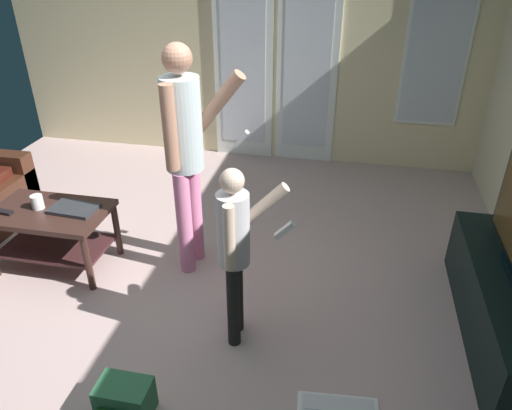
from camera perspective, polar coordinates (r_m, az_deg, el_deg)
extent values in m
cube|color=#BB9F9B|center=(3.56, -11.44, -10.85)|extent=(5.25, 5.42, 0.02)
cube|color=beige|center=(5.38, -1.75, 18.67)|extent=(5.25, 0.06, 2.51)
cube|color=white|center=(5.38, -1.52, 16.05)|extent=(0.65, 0.02, 2.08)
cube|color=silver|center=(5.36, -1.56, 16.53)|extent=(0.49, 0.01, 1.78)
cube|color=white|center=(5.27, 6.09, 15.62)|extent=(0.65, 0.02, 2.08)
cube|color=silver|center=(5.25, 6.10, 16.11)|extent=(0.49, 0.01, 1.78)
cube|color=white|center=(5.25, 20.66, 16.65)|extent=(0.62, 0.02, 1.48)
cube|color=silver|center=(5.24, 20.68, 16.61)|extent=(0.56, 0.01, 1.42)
cube|color=#3A231D|center=(3.86, -23.40, -0.84)|extent=(0.86, 0.53, 0.04)
cube|color=#3F1F21|center=(4.01, -22.57, -4.50)|extent=(0.78, 0.45, 0.02)
cylinder|color=#3A231D|center=(3.63, -19.36, -6.62)|extent=(0.05, 0.05, 0.45)
cylinder|color=#3A231D|center=(4.35, -25.49, -1.56)|extent=(0.05, 0.05, 0.45)
cylinder|color=#3A231D|center=(3.95, -16.20, -2.85)|extent=(0.05, 0.05, 0.45)
cube|color=black|center=(3.43, 27.53, -10.79)|extent=(0.44, 1.56, 0.46)
cylinder|color=pink|center=(3.56, -8.49, -2.21)|extent=(0.11, 0.11, 0.82)
cylinder|color=pink|center=(3.69, -7.31, -0.83)|extent=(0.11, 0.11, 0.82)
cylinder|color=silver|center=(3.31, -8.75, 9.43)|extent=(0.27, 0.27, 0.64)
sphere|color=tan|center=(3.19, -9.37, 16.87)|extent=(0.20, 0.20, 0.20)
cylinder|color=tan|center=(3.15, -10.23, 8.94)|extent=(0.09, 0.09, 0.57)
cylinder|color=tan|center=(3.36, -4.73, 11.77)|extent=(0.44, 0.14, 0.50)
cube|color=white|center=(3.38, -1.74, 7.90)|extent=(0.11, 0.05, 0.13)
cylinder|color=black|center=(2.98, -2.69, -12.01)|extent=(0.08, 0.08, 0.58)
cylinder|color=black|center=(3.07, -2.30, -10.47)|extent=(0.08, 0.08, 0.58)
cylinder|color=silver|center=(2.72, -2.72, -2.95)|extent=(0.19, 0.19, 0.45)
sphere|color=beige|center=(2.56, -2.88, 2.90)|extent=(0.14, 0.14, 0.14)
cylinder|color=beige|center=(2.60, -3.20, -3.97)|extent=(0.07, 0.07, 0.40)
cylinder|color=beige|center=(2.76, 0.57, -0.29)|extent=(0.33, 0.09, 0.33)
cube|color=white|center=(2.83, 3.40, -2.98)|extent=(0.12, 0.05, 0.12)
cube|color=#2F6B44|center=(2.83, -15.29, -21.36)|extent=(0.28, 0.19, 0.21)
cube|color=white|center=(2.88, 9.69, -22.43)|extent=(0.45, 0.17, 0.02)
cube|color=silver|center=(2.87, 9.71, -22.29)|extent=(0.40, 0.13, 0.00)
cube|color=#2E2F34|center=(3.77, -20.86, -0.42)|extent=(0.35, 0.24, 0.03)
cylinder|color=white|center=(3.89, -24.56, 0.33)|extent=(0.09, 0.09, 0.11)
cube|color=black|center=(3.96, -27.94, -0.70)|extent=(0.17, 0.07, 0.02)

